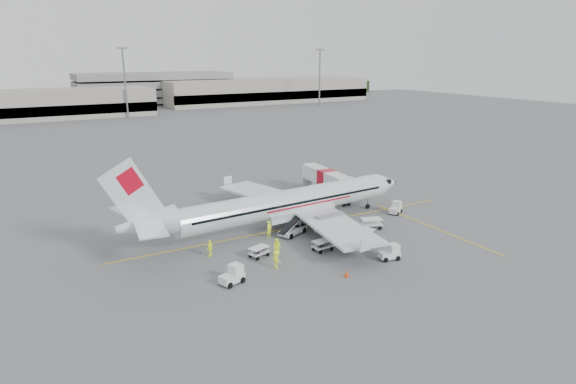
% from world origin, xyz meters
% --- Properties ---
extents(ground, '(360.00, 360.00, 0.00)m').
position_xyz_m(ground, '(0.00, 0.00, 0.00)').
color(ground, '#56595B').
extents(stripe_lead, '(44.00, 0.20, 0.01)m').
position_xyz_m(stripe_lead, '(0.00, 0.00, 0.01)').
color(stripe_lead, yellow).
rests_on(stripe_lead, ground).
extents(stripe_cross, '(0.20, 20.00, 0.01)m').
position_xyz_m(stripe_cross, '(14.00, -8.00, 0.01)').
color(stripe_cross, yellow).
rests_on(stripe_cross, ground).
extents(terminal_east, '(90.00, 26.00, 10.00)m').
position_xyz_m(terminal_east, '(70.00, 145.00, 5.00)').
color(terminal_east, gray).
rests_on(terminal_east, ground).
extents(parking_garage, '(62.00, 24.00, 14.00)m').
position_xyz_m(parking_garage, '(25.00, 160.00, 7.00)').
color(parking_garage, slate).
rests_on(parking_garage, ground).
extents(treeline, '(300.00, 3.00, 6.00)m').
position_xyz_m(treeline, '(0.00, 175.00, 3.00)').
color(treeline, black).
rests_on(treeline, ground).
extents(mast_center, '(3.20, 1.20, 22.00)m').
position_xyz_m(mast_center, '(5.00, 118.00, 11.00)').
color(mast_center, slate).
rests_on(mast_center, ground).
extents(mast_east, '(3.20, 1.20, 22.00)m').
position_xyz_m(mast_east, '(80.00, 118.00, 11.00)').
color(mast_east, slate).
rests_on(mast_east, ground).
extents(aircraft, '(38.87, 31.45, 10.19)m').
position_xyz_m(aircraft, '(-0.65, 0.50, 5.09)').
color(aircraft, silver).
rests_on(aircraft, ground).
extents(jet_bridge, '(3.59, 14.75, 3.84)m').
position_xyz_m(jet_bridge, '(10.34, 9.06, 1.92)').
color(jet_bridge, white).
rests_on(jet_bridge, ground).
extents(belt_loader, '(5.04, 3.52, 2.56)m').
position_xyz_m(belt_loader, '(-1.67, -2.00, 1.28)').
color(belt_loader, white).
rests_on(belt_loader, ground).
extents(tug_fore, '(2.31, 1.98, 1.55)m').
position_xyz_m(tug_fore, '(13.61, -2.00, 0.77)').
color(tug_fore, white).
rests_on(tug_fore, ground).
extents(tug_mid, '(2.20, 1.55, 1.55)m').
position_xyz_m(tug_mid, '(3.25, -12.79, 0.77)').
color(tug_mid, white).
rests_on(tug_mid, ground).
extents(tug_aft, '(2.44, 1.84, 1.68)m').
position_xyz_m(tug_aft, '(-12.51, -9.96, 0.84)').
color(tug_aft, white).
rests_on(tug_aft, ground).
extents(cart_loaded_a, '(2.30, 1.51, 1.13)m').
position_xyz_m(cart_loaded_a, '(-1.30, -7.66, 0.57)').
color(cart_loaded_a, white).
rests_on(cart_loaded_a, ground).
extents(cart_loaded_b, '(2.33, 1.78, 1.07)m').
position_xyz_m(cart_loaded_b, '(-7.80, -5.85, 0.54)').
color(cart_loaded_b, white).
rests_on(cart_loaded_b, ground).
extents(cart_empty_a, '(2.57, 2.06, 1.17)m').
position_xyz_m(cart_empty_a, '(4.41, -7.56, 0.58)').
color(cart_empty_a, white).
rests_on(cart_empty_a, ground).
extents(cart_empty_b, '(2.71, 2.11, 1.24)m').
position_xyz_m(cart_empty_b, '(7.37, -4.90, 0.62)').
color(cart_empty_b, white).
rests_on(cart_empty_b, ground).
extents(cone_nose, '(0.42, 0.42, 0.69)m').
position_xyz_m(cone_nose, '(14.28, 4.70, 0.35)').
color(cone_nose, red).
rests_on(cone_nose, ground).
extents(cone_port, '(0.36, 0.36, 0.59)m').
position_xyz_m(cone_port, '(3.37, 15.58, 0.29)').
color(cone_port, red).
rests_on(cone_port, ground).
extents(cone_stbd, '(0.43, 0.43, 0.70)m').
position_xyz_m(cone_stbd, '(-2.77, -13.88, 0.35)').
color(cone_stbd, red).
rests_on(cone_stbd, ground).
extents(crew_a, '(0.81, 0.68, 1.91)m').
position_xyz_m(crew_a, '(-4.39, -1.50, 0.96)').
color(crew_a, '#DEF424').
rests_on(crew_a, ground).
extents(crew_b, '(1.06, 1.11, 1.80)m').
position_xyz_m(crew_b, '(-6.06, -6.45, 0.90)').
color(crew_b, '#DEF424').
rests_on(crew_b, ground).
extents(crew_c, '(0.79, 1.23, 1.81)m').
position_xyz_m(crew_c, '(-7.49, -9.02, 0.91)').
color(crew_c, '#DEF424').
rests_on(crew_c, ground).
extents(crew_d, '(1.07, 0.95, 1.74)m').
position_xyz_m(crew_d, '(-12.01, -3.24, 0.87)').
color(crew_d, '#DEF424').
rests_on(crew_d, ground).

